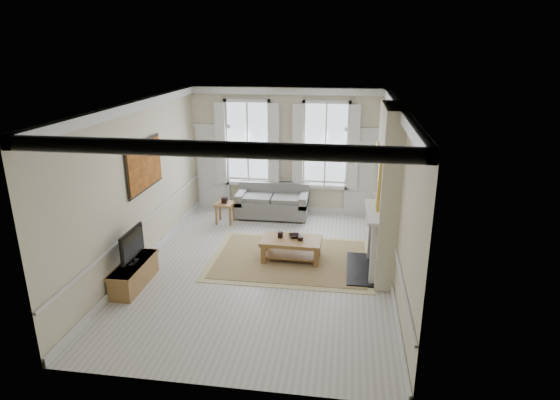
% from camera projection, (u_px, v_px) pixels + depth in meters
% --- Properties ---
extents(floor, '(7.20, 7.20, 0.00)m').
position_uv_depth(floor, '(264.00, 268.00, 9.78)').
color(floor, '#B7B5AD').
rests_on(floor, ground).
extents(ceiling, '(7.20, 7.20, 0.00)m').
position_uv_depth(ceiling, '(262.00, 104.00, 8.70)').
color(ceiling, white).
rests_on(ceiling, back_wall).
extents(back_wall, '(5.20, 0.00, 5.20)m').
position_uv_depth(back_wall, '(287.00, 151.00, 12.62)').
color(back_wall, beige).
rests_on(back_wall, floor).
extents(left_wall, '(0.00, 7.20, 7.20)m').
position_uv_depth(left_wall, '(138.00, 185.00, 9.60)').
color(left_wall, beige).
rests_on(left_wall, floor).
extents(right_wall, '(0.00, 7.20, 7.20)m').
position_uv_depth(right_wall, '(397.00, 197.00, 8.89)').
color(right_wall, beige).
rests_on(right_wall, floor).
extents(window_left, '(1.26, 0.20, 2.20)m').
position_uv_depth(window_left, '(248.00, 143.00, 12.65)').
color(window_left, '#B2BCC6').
rests_on(window_left, back_wall).
extents(window_right, '(1.26, 0.20, 2.20)m').
position_uv_depth(window_right, '(326.00, 146.00, 12.37)').
color(window_right, '#B2BCC6').
rests_on(window_right, back_wall).
extents(door_left, '(0.90, 0.08, 2.30)m').
position_uv_depth(door_left, '(214.00, 169.00, 13.04)').
color(door_left, silver).
rests_on(door_left, floor).
extents(door_right, '(0.90, 0.08, 2.30)m').
position_uv_depth(door_right, '(362.00, 174.00, 12.48)').
color(door_right, silver).
rests_on(door_right, floor).
extents(painting, '(0.05, 1.66, 1.06)m').
position_uv_depth(painting, '(145.00, 165.00, 9.76)').
color(painting, '#B86F1F').
rests_on(painting, left_wall).
extents(chimney_breast, '(0.35, 1.70, 3.38)m').
position_uv_depth(chimney_breast, '(387.00, 193.00, 9.10)').
color(chimney_breast, beige).
rests_on(chimney_breast, floor).
extents(hearth, '(0.55, 1.50, 0.05)m').
position_uv_depth(hearth, '(360.00, 269.00, 9.69)').
color(hearth, black).
rests_on(hearth, floor).
extents(fireplace, '(0.21, 1.45, 1.33)m').
position_uv_depth(fireplace, '(372.00, 238.00, 9.44)').
color(fireplace, silver).
rests_on(fireplace, floor).
extents(mirror, '(0.06, 1.26, 1.06)m').
position_uv_depth(mirror, '(377.00, 175.00, 9.02)').
color(mirror, gold).
rests_on(mirror, chimney_breast).
extents(sofa, '(1.89, 0.92, 0.87)m').
position_uv_depth(sofa, '(273.00, 203.00, 12.62)').
color(sofa, slate).
rests_on(sofa, floor).
extents(side_table, '(0.50, 0.50, 0.55)m').
position_uv_depth(side_table, '(225.00, 207.00, 12.14)').
color(side_table, brown).
rests_on(side_table, floor).
extents(rug, '(3.50, 2.60, 0.02)m').
position_uv_depth(rug, '(291.00, 259.00, 10.17)').
color(rug, olive).
rests_on(rug, floor).
extents(coffee_table, '(1.31, 0.79, 0.48)m').
position_uv_depth(coffee_table, '(291.00, 242.00, 10.05)').
color(coffee_table, brown).
rests_on(coffee_table, rug).
extents(ceramic_pot_a, '(0.12, 0.12, 0.12)m').
position_uv_depth(ceramic_pot_a, '(280.00, 235.00, 10.09)').
color(ceramic_pot_a, black).
rests_on(ceramic_pot_a, coffee_table).
extents(ceramic_pot_b, '(0.12, 0.12, 0.09)m').
position_uv_depth(ceramic_pot_b, '(301.00, 239.00, 9.94)').
color(ceramic_pot_b, black).
rests_on(ceramic_pot_b, coffee_table).
extents(bowl, '(0.32, 0.32, 0.06)m').
position_uv_depth(bowl, '(294.00, 236.00, 10.10)').
color(bowl, black).
rests_on(bowl, coffee_table).
extents(tv_stand, '(0.43, 1.34, 0.48)m').
position_uv_depth(tv_stand, '(134.00, 274.00, 9.01)').
color(tv_stand, brown).
rests_on(tv_stand, floor).
extents(tv, '(0.08, 0.90, 0.68)m').
position_uv_depth(tv, '(132.00, 244.00, 8.81)').
color(tv, black).
rests_on(tv, tv_stand).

